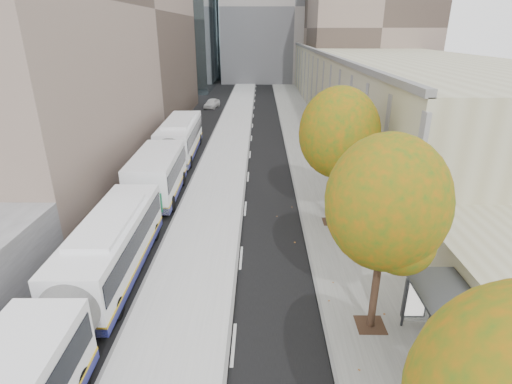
{
  "coord_description": "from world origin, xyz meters",
  "views": [
    {
      "loc": [
        -0.69,
        0.58,
        10.69
      ],
      "look_at": [
        -0.92,
        20.7,
        2.5
      ],
      "focal_mm": 28.0,
      "sensor_mm": 36.0,
      "label": 1
    }
  ],
  "objects_px": {
    "bus_shelter": "(459,316)",
    "bus_near": "(80,295)",
    "bus_far": "(172,150)",
    "distant_car": "(212,103)"
  },
  "relations": [
    {
      "from": "bus_far",
      "to": "bus_near",
      "type": "bearing_deg",
      "value": -90.68
    },
    {
      "from": "bus_shelter",
      "to": "distant_car",
      "type": "bearing_deg",
      "value": 105.5
    },
    {
      "from": "bus_near",
      "to": "bus_shelter",
      "type": "bearing_deg",
      "value": -9.02
    },
    {
      "from": "bus_shelter",
      "to": "distant_car",
      "type": "height_order",
      "value": "bus_shelter"
    },
    {
      "from": "bus_near",
      "to": "distant_car",
      "type": "xyz_separation_m",
      "value": [
        -0.47,
        47.04,
        -0.84
      ]
    },
    {
      "from": "bus_shelter",
      "to": "bus_far",
      "type": "relative_size",
      "value": 0.23
    },
    {
      "from": "bus_far",
      "to": "distant_car",
      "type": "relative_size",
      "value": 4.8
    },
    {
      "from": "bus_shelter",
      "to": "distant_car",
      "type": "relative_size",
      "value": 1.12
    },
    {
      "from": "bus_shelter",
      "to": "bus_near",
      "type": "height_order",
      "value": "bus_near"
    },
    {
      "from": "bus_far",
      "to": "distant_car",
      "type": "distance_m",
      "value": 28.39
    }
  ]
}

